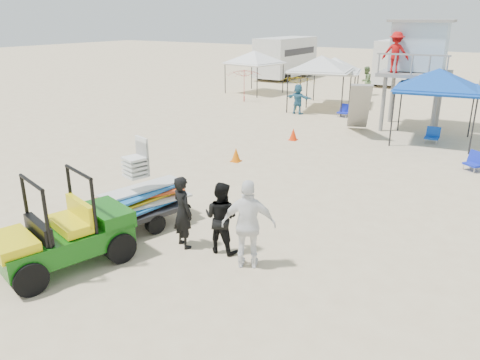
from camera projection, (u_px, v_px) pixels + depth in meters
The scene contains 21 objects.
ground at pixel (137, 281), 9.19m from camera, with size 140.00×140.00×0.00m, color beige.
utility_cart at pixel (60, 226), 9.43m from camera, with size 1.93×2.82×1.95m.
surf_trailer at pixel (142, 196), 11.32m from camera, with size 1.69×2.42×1.96m.
man_left at pixel (183, 212), 10.31m from camera, with size 0.60×0.40×1.66m, color black.
man_mid at pixel (221, 217), 10.09m from camera, with size 0.78×0.61×1.61m, color black.
man_right at pixel (249, 225), 9.42m from camera, with size 1.11×0.46×1.89m, color white.
lifeguard_tower at pixel (417, 50), 20.58m from camera, with size 3.16×3.16×4.67m.
canopy_blue at pixel (439, 72), 18.46m from camera, with size 3.45×3.45×3.37m.
canopy_white_a at pixel (322, 58), 24.97m from camera, with size 3.59×3.59×3.33m.
canopy_white_b at pixel (254, 53), 30.68m from camera, with size 3.33×3.33×3.17m.
canopy_white_c at pixel (335, 60), 26.42m from camera, with size 3.35×3.35×3.12m.
umbrella_a at pixel (244, 85), 27.98m from camera, with size 2.13×2.18×1.96m, color red.
umbrella_b at pixel (297, 93), 25.32m from camera, with size 2.08×2.12×1.91m, color yellow.
cone_near at pixel (236, 155), 16.63m from camera, with size 0.34×0.34×0.50m, color orange.
cone_far at pixel (293, 134), 19.51m from camera, with size 0.34×0.34×0.50m, color #F43207.
beach_chair_a at pixel (344, 110), 24.07m from camera, with size 0.57×0.61×0.64m.
beach_chair_b at pixel (432, 135), 19.10m from camera, with size 0.57×0.61×0.64m.
beach_chair_c at pixel (475, 161), 15.70m from camera, with size 0.73×0.83×0.64m.
rv_far_left at pixel (286, 56), 38.57m from camera, with size 2.64×6.80×3.25m.
rv_mid_left at pixel (402, 60), 35.25m from camera, with size 2.65×6.50×3.25m.
distant_beachgoers at pixel (370, 89), 27.63m from camera, with size 14.91×13.45×1.84m.
Camera 1 is at (5.98, -5.71, 4.92)m, focal length 35.00 mm.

